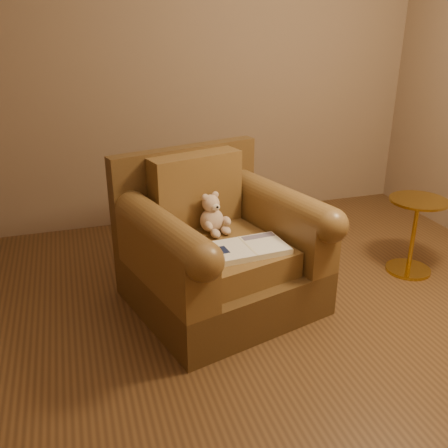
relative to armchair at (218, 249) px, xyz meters
name	(u,v)px	position (x,y,z in m)	size (l,w,h in m)	color
floor	(286,336)	(0.26, -0.51, -0.36)	(4.00, 4.00, 0.00)	brown
room	(304,17)	(0.26, -0.51, 1.35)	(4.02, 4.02, 2.71)	#7E644D
armchair	(218,249)	(0.00, 0.00, 0.00)	(1.27, 1.23, 0.94)	#53391B
teddy_bear	(213,217)	(0.00, 0.09, 0.18)	(0.19, 0.22, 0.26)	#CDAB8F
guidebook	(248,248)	(0.11, -0.24, 0.10)	(0.48, 0.31, 0.04)	beige
side_table	(414,233)	(1.44, -0.04, -0.06)	(0.40, 0.40, 0.55)	gold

